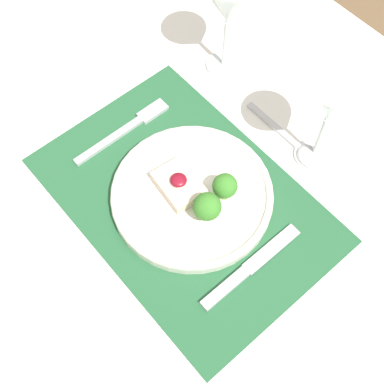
% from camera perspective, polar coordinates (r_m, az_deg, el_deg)
% --- Properties ---
extents(ground_plane, '(8.00, 8.00, 0.00)m').
position_cam_1_polar(ground_plane, '(1.54, -0.43, -14.12)').
color(ground_plane, brown).
extents(dining_table, '(1.36, 1.01, 0.76)m').
position_cam_1_polar(dining_table, '(0.91, -0.70, -3.55)').
color(dining_table, white).
rests_on(dining_table, ground_plane).
extents(placemat, '(0.45, 0.31, 0.00)m').
position_cam_1_polar(placemat, '(0.83, -0.77, -0.80)').
color(placemat, '#235633').
rests_on(placemat, dining_table).
extents(dinner_plate, '(0.25, 0.25, 0.07)m').
position_cam_1_polar(dinner_plate, '(0.81, 0.09, -0.26)').
color(dinner_plate, silver).
rests_on(dinner_plate, placemat).
extents(fork, '(0.02, 0.18, 0.01)m').
position_cam_1_polar(fork, '(0.90, -6.80, 6.83)').
color(fork, '#B2B2B7').
rests_on(fork, placemat).
extents(knife, '(0.02, 0.18, 0.01)m').
position_cam_1_polar(knife, '(0.78, 5.65, -8.48)').
color(knife, '#B2B2B7').
rests_on(knife, placemat).
extents(spoon, '(0.17, 0.04, 0.02)m').
position_cam_1_polar(spoon, '(0.88, 11.82, 4.35)').
color(spoon, '#B2B2B7').
rests_on(spoon, dining_table).
extents(wine_glass_near, '(0.09, 0.09, 0.18)m').
position_cam_1_polar(wine_glass_near, '(0.78, 14.70, 8.96)').
color(wine_glass_near, white).
rests_on(wine_glass_near, dining_table).
extents(wine_glass_far, '(0.09, 0.09, 0.19)m').
position_cam_1_polar(wine_glass_far, '(0.89, 3.88, 19.24)').
color(wine_glass_far, white).
rests_on(wine_glass_far, dining_table).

